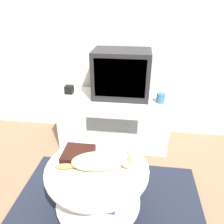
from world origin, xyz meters
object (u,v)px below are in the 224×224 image
(speaker, at_px, (69,90))
(cat, at_px, (101,161))
(tv, at_px, (121,74))
(dvd_box, at_px, (78,154))

(speaker, xyz_separation_m, cat, (0.54, -1.02, -0.10))
(tv, relative_size, speaker, 6.77)
(cat, bearing_deg, dvd_box, 140.79)
(speaker, xyz_separation_m, dvd_box, (0.34, -0.92, -0.14))
(tv, xyz_separation_m, dvd_box, (-0.24, -0.92, -0.34))
(speaker, bearing_deg, dvd_box, -69.47)
(tv, height_order, dvd_box, tv)
(tv, xyz_separation_m, speaker, (-0.58, -0.00, -0.20))
(tv, distance_m, dvd_box, 1.01)
(dvd_box, height_order, cat, cat)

